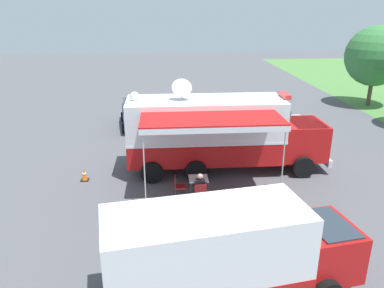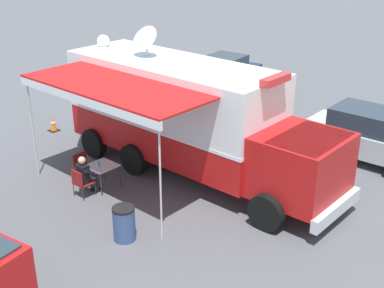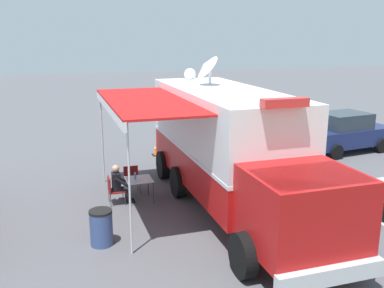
{
  "view_description": "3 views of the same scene",
  "coord_description": "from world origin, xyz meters",
  "views": [
    {
      "loc": [
        16.81,
        -1.92,
        7.49
      ],
      "look_at": [
        0.97,
        -0.69,
        1.69
      ],
      "focal_mm": 35.4,
      "sensor_mm": 36.0,
      "label": 1
    },
    {
      "loc": [
        11.07,
        10.55,
        7.29
      ],
      "look_at": [
        0.05,
        0.86,
        1.03
      ],
      "focal_mm": 47.84,
      "sensor_mm": 36.0,
      "label": 2
    },
    {
      "loc": [
        4.8,
        12.02,
        5.05
      ],
      "look_at": [
        0.7,
        -0.81,
        1.65
      ],
      "focal_mm": 40.1,
      "sensor_mm": 36.0,
      "label": 3
    }
  ],
  "objects": [
    {
      "name": "folding_table",
      "position": [
        2.52,
        -0.54,
        0.67
      ],
      "size": [
        0.8,
        0.8,
        0.73
      ],
      "color": "silver",
      "rests_on": "ground"
    },
    {
      "name": "folding_chair_at_table",
      "position": [
        3.32,
        -0.54,
        0.51
      ],
      "size": [
        0.48,
        0.48,
        0.87
      ],
      "color": "maroon",
      "rests_on": "ground"
    },
    {
      "name": "command_truck",
      "position": [
        0.03,
        0.75,
        1.94
      ],
      "size": [
        4.88,
        9.5,
        4.53
      ],
      "color": "#B71414",
      "rests_on": "ground"
    },
    {
      "name": "support_truck",
      "position": [
        8.57,
        -0.4,
        1.39
      ],
      "size": [
        3.18,
        7.04,
        2.7
      ],
      "color": "white",
      "rests_on": "ground"
    },
    {
      "name": "ground_plane",
      "position": [
        0.0,
        0.0,
        0.0
      ],
      "size": [
        100.0,
        100.0,
        0.0
      ],
      "primitive_type": "plane",
      "color": "#515156"
    },
    {
      "name": "car_behind_truck",
      "position": [
        -7.4,
        -3.69,
        0.88
      ],
      "size": [
        4.39,
        2.39,
        1.76
      ],
      "color": "navy",
      "rests_on": "ground"
    },
    {
      "name": "folding_chair_beside_table",
      "position": [
        2.61,
        -1.39,
        0.51
      ],
      "size": [
        0.48,
        0.48,
        0.87
      ],
      "color": "maroon",
      "rests_on": "ground"
    },
    {
      "name": "lot_stripe",
      "position": [
        -3.57,
        1.97,
        0.0
      ],
      "size": [
        0.14,
        4.8,
        0.01
      ],
      "primitive_type": "cube",
      "rotation": [
        0.0,
        0.0,
        0.0
      ],
      "color": "silver",
      "rests_on": "ground"
    },
    {
      "name": "water_bottle",
      "position": [
        2.64,
        -0.53,
        0.83
      ],
      "size": [
        0.07,
        0.07,
        0.22
      ],
      "color": "#4C99D8",
      "rests_on": "folding_table"
    },
    {
      "name": "tree_far_left",
      "position": [
        -11.7,
        14.53,
        3.88
      ],
      "size": [
        4.61,
        4.61,
        6.19
      ],
      "color": "brown",
      "rests_on": "ground"
    },
    {
      "name": "car_far_corner",
      "position": [
        -4.67,
        4.52,
        0.88
      ],
      "size": [
        2.09,
        4.24,
        1.76
      ],
      "color": "#B2B5BA",
      "rests_on": "ground"
    },
    {
      "name": "traffic_cone",
      "position": [
        0.79,
        -5.6,
        0.28
      ],
      "size": [
        0.36,
        0.36,
        0.58
      ],
      "color": "black",
      "rests_on": "ground"
    },
    {
      "name": "seated_responder",
      "position": [
        3.13,
        -0.54,
        0.65
      ],
      "size": [
        0.66,
        0.55,
        1.25
      ],
      "color": "black",
      "rests_on": "ground"
    },
    {
      "name": "trash_bin",
      "position": [
        3.97,
        2.05,
        0.46
      ],
      "size": [
        0.57,
        0.57,
        0.91
      ],
      "color": "#384C7F",
      "rests_on": "ground"
    }
  ]
}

